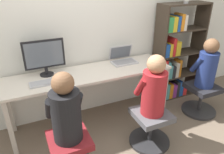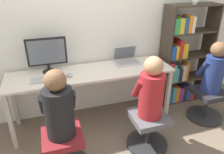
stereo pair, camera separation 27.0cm
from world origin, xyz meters
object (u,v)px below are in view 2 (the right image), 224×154
office_chair_left (64,149)px  person_at_laptop (151,90)px  desktop_monitor (47,54)px  office_chair_side (207,103)px  keyboard (47,79)px  office_chair_right (148,129)px  person_at_monitor (59,107)px  bookshelf (181,62)px  person_near_shelf (214,69)px  laptop (127,59)px

office_chair_left → person_at_laptop: person_at_laptop is taller
desktop_monitor → office_chair_left: (0.03, -0.85, -0.78)m
office_chair_left → desktop_monitor: bearing=92.1°
office_chair_side → keyboard: bearing=171.0°
office_chair_right → desktop_monitor: bearing=141.0°
keyboard → office_chair_left: (0.07, -0.62, -0.55)m
desktop_monitor → office_chair_right: 1.53m
office_chair_side → office_chair_left: bearing=-172.2°
person_at_monitor → bookshelf: size_ratio=0.47×
person_near_shelf → office_chair_right: bearing=-166.0°
person_at_laptop → office_chair_left: bearing=-178.3°
person_at_monitor → bookshelf: (1.92, 0.83, -0.10)m
person_at_laptop → person_near_shelf: 1.09m
person_at_laptop → person_near_shelf: person_at_laptop is taller
office_chair_left → keyboard: bearing=96.4°
desktop_monitor → office_chair_left: size_ratio=0.96×
office_chair_side → person_near_shelf: size_ratio=0.72×
office_chair_right → laptop: bearing=87.8°
desktop_monitor → bookshelf: 1.99m
laptop → person_near_shelf: person_near_shelf is taller
keyboard → person_at_laptop: person_at_laptop is taller
office_chair_side → bookshelf: bearing=103.1°
person_at_monitor → office_chair_side: (2.05, 0.28, -0.53)m
keyboard → office_chair_right: keyboard is taller
keyboard → bookshelf: bearing=6.1°
office_chair_left → person_at_monitor: bearing=90.0°
office_chair_left → person_at_laptop: bearing=1.7°
office_chair_left → office_chair_side: same height
office_chair_right → bookshelf: size_ratio=0.33×
person_at_monitor → office_chair_left: bearing=-90.0°
keyboard → office_chair_left: 0.83m
laptop → person_at_laptop: size_ratio=0.49×
keyboard → bookshelf: (1.99, 0.21, -0.12)m
office_chair_left → office_chair_right: size_ratio=1.00×
office_chair_left → bookshelf: 2.14m
office_chair_right → office_chair_side: 1.09m
office_chair_side → laptop: bearing=151.0°
office_chair_right → bookshelf: bookshelf is taller
laptop → office_chair_left: bearing=-140.4°
person_at_laptop → bookshelf: bearing=40.9°
person_at_monitor → office_chair_right: bearing=1.1°
laptop → bookshelf: size_ratio=0.23×
office_chair_side → person_near_shelf: bearing=90.0°
person_at_laptop → office_chair_side: person_at_laptop is taller
keyboard → person_near_shelf: 2.15m
keyboard → office_chair_side: size_ratio=0.77×
office_chair_right → person_at_laptop: 0.53m
keyboard → person_at_laptop: size_ratio=0.54×
person_at_laptop → bookshelf: 1.23m
desktop_monitor → laptop: (1.06, -0.00, -0.19)m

